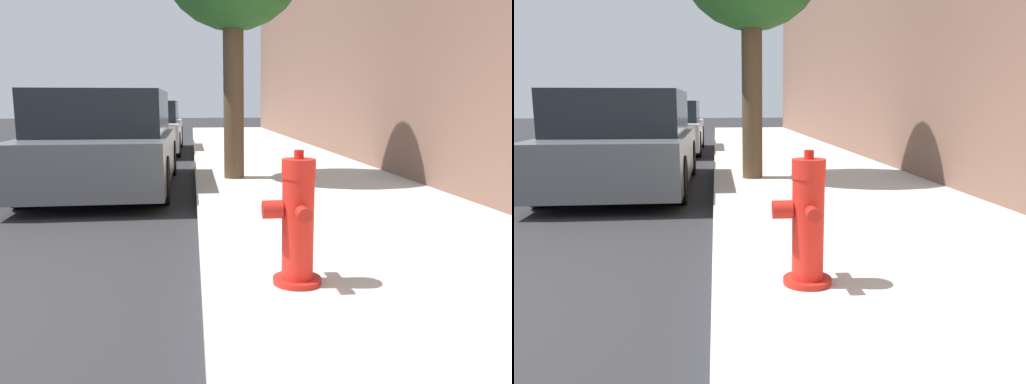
# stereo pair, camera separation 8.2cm
# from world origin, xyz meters

# --- Properties ---
(sidewalk_slab) EXTENTS (3.07, 40.00, 0.14)m
(sidewalk_slab) POSITION_xyz_m (3.31, 0.00, 0.07)
(sidewalk_slab) COLOR beige
(sidewalk_slab) RESTS_ON ground_plane
(fire_hydrant) EXTENTS (0.36, 0.39, 0.82)m
(fire_hydrant) POSITION_xyz_m (2.35, 0.21, 0.52)
(fire_hydrant) COLOR red
(fire_hydrant) RESTS_ON sidewalk_slab
(parked_car_near) EXTENTS (1.83, 4.13, 1.41)m
(parked_car_near) POSITION_xyz_m (0.53, 4.71, 0.67)
(parked_car_near) COLOR #4C5156
(parked_car_near) RESTS_ON ground_plane
(parked_car_mid) EXTENTS (1.81, 4.10, 1.29)m
(parked_car_mid) POSITION_xyz_m (0.57, 10.17, 0.62)
(parked_car_mid) COLOR #B7B7BC
(parked_car_mid) RESTS_ON ground_plane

